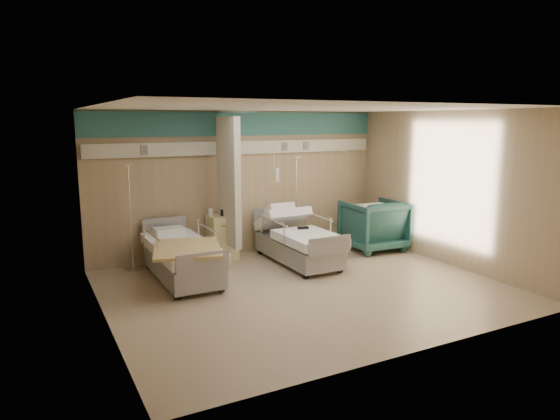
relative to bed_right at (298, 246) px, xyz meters
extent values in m
cube|color=gray|center=(-0.60, -1.30, -0.32)|extent=(6.00, 5.00, 0.00)
cube|color=tan|center=(-0.60, 1.20, 1.08)|extent=(6.00, 0.04, 2.80)
cube|color=tan|center=(-0.60, -3.80, 1.08)|extent=(6.00, 0.04, 2.80)
cube|color=tan|center=(-3.60, -1.30, 1.08)|extent=(0.04, 5.00, 2.80)
cube|color=tan|center=(2.40, -1.30, 1.08)|extent=(0.04, 5.00, 2.80)
cube|color=white|center=(-0.60, -1.30, 2.48)|extent=(6.00, 5.00, 0.04)
cube|color=#2D6A6A|center=(-0.60, 1.18, 2.23)|extent=(6.00, 0.04, 0.45)
cube|color=beige|center=(-0.60, 1.15, 1.79)|extent=(5.88, 0.08, 0.25)
cylinder|color=silver|center=(-1.10, 0.30, 2.44)|extent=(0.03, 1.80, 0.03)
cube|color=beige|center=(-1.10, 0.65, 1.19)|extent=(0.12, 0.90, 2.35)
cube|color=#E7DF90|center=(-1.15, 0.90, 0.11)|extent=(0.50, 0.48, 0.85)
imported|color=#1C4743|center=(1.85, 0.14, 0.20)|extent=(1.16, 1.19, 1.02)
cube|color=white|center=(1.86, 0.13, 0.75)|extent=(0.71, 0.63, 0.08)
cylinder|color=silver|center=(0.50, 0.98, -0.30)|extent=(0.34, 0.34, 0.03)
cylinder|color=silver|center=(0.50, 0.98, 0.62)|extent=(0.03, 0.03, 1.88)
cylinder|color=silver|center=(0.50, 0.98, 1.56)|extent=(0.23, 0.03, 0.03)
cylinder|color=silver|center=(-2.82, 0.94, -0.30)|extent=(0.34, 0.34, 0.03)
cylinder|color=silver|center=(-2.82, 0.94, 0.62)|extent=(0.03, 0.03, 1.87)
cylinder|color=silver|center=(-2.82, 0.94, 1.55)|extent=(0.22, 0.03, 0.03)
cube|color=black|center=(0.11, 0.01, 0.34)|extent=(0.22, 0.14, 0.04)
cube|color=tan|center=(-2.24, -0.46, 0.34)|extent=(1.31, 1.49, 0.04)
cube|color=black|center=(-1.07, 0.84, 0.59)|extent=(0.25, 0.19, 0.12)
cylinder|color=white|center=(-1.35, 0.96, 0.60)|extent=(0.11, 0.11, 0.14)
camera|label=1|loc=(-4.44, -7.82, 2.30)|focal=32.00mm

